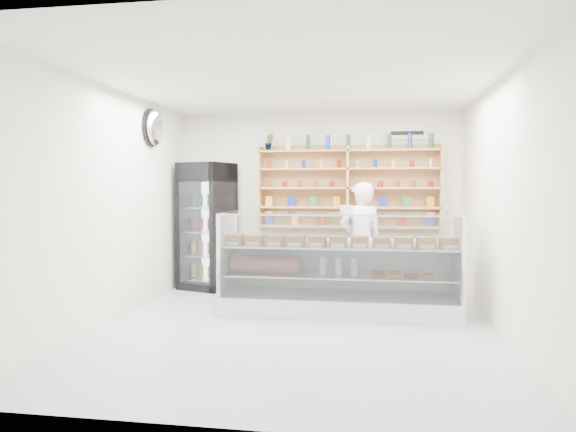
# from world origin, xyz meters

# --- Properties ---
(room) EXTENTS (5.00, 5.00, 5.00)m
(room) POSITION_xyz_m (0.00, 0.00, 1.40)
(room) COLOR #B4B4B9
(room) RESTS_ON ground
(display_counter) EXTENTS (2.96, 0.88, 1.29)m
(display_counter) POSITION_xyz_m (0.45, 0.78, 0.35)
(display_counter) COLOR white
(display_counter) RESTS_ON floor
(shop_worker) EXTENTS (0.71, 0.57, 1.69)m
(shop_worker) POSITION_xyz_m (0.72, 1.66, 0.84)
(shop_worker) COLOR silver
(shop_worker) RESTS_ON floor
(drinks_cooler) EXTENTS (0.90, 0.88, 2.00)m
(drinks_cooler) POSITION_xyz_m (-1.72, 2.14, 1.00)
(drinks_cooler) COLOR black
(drinks_cooler) RESTS_ON floor
(wall_shelving) EXTENTS (2.84, 0.28, 1.33)m
(wall_shelving) POSITION_xyz_m (0.50, 2.34, 1.59)
(wall_shelving) COLOR tan
(wall_shelving) RESTS_ON back_wall
(potted_plant) EXTENTS (0.18, 0.16, 0.27)m
(potted_plant) POSITION_xyz_m (-0.75, 2.34, 2.33)
(potted_plant) COLOR #1E6626
(potted_plant) RESTS_ON wall_shelving
(security_mirror) EXTENTS (0.15, 0.50, 0.50)m
(security_mirror) POSITION_xyz_m (-2.17, 1.20, 2.45)
(security_mirror) COLOR silver
(security_mirror) RESTS_ON left_wall
(wall_sign) EXTENTS (0.62, 0.03, 0.20)m
(wall_sign) POSITION_xyz_m (1.40, 2.47, 2.45)
(wall_sign) COLOR white
(wall_sign) RESTS_ON back_wall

